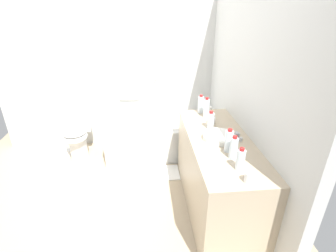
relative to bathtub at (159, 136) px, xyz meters
The scene contains 19 objects.
ground_plane 1.07m from the bathtub, 128.09° to the right, with size 3.94×3.94×0.00m, color tan.
wall_back_tiled 1.18m from the bathtub, 147.19° to the left, with size 3.34×0.10×2.33m, color silver.
wall_right_mirror 1.50m from the bathtub, 42.87° to the right, with size 0.10×2.76×2.33m, color silver.
bathtub is the anchor object (origin of this frame).
toilet 1.17m from the bathtub, behind, with size 0.35×0.48×0.69m.
vanity_counter 1.32m from the bathtub, 65.93° to the right, with size 0.59×1.55×0.84m, color tan.
sink_basin 1.44m from the bathtub, 66.50° to the right, with size 0.32×0.32×0.05m, color white.
sink_faucet 1.52m from the bathtub, 59.53° to the right, with size 0.12×0.15×0.06m.
water_bottle_0 0.98m from the bathtub, 47.11° to the right, with size 0.07×0.07×0.22m.
water_bottle_1 1.09m from the bathtub, 52.55° to the right, with size 0.07×0.07×0.24m.
water_bottle_2 1.27m from the bathtub, 62.82° to the right, with size 0.07×0.07×0.19m.
water_bottle_3 1.92m from the bathtub, 72.41° to the right, with size 0.07×0.07×0.20m.
water_bottle_4 1.77m from the bathtub, 70.63° to the right, with size 0.07×0.07×0.21m.
water_bottle_5 1.67m from the bathtub, 69.36° to the right, with size 0.07×0.07×0.22m.
drinking_glass_0 1.18m from the bathtub, 57.73° to the right, with size 0.08×0.08×0.08m, color white.
drinking_glass_1 2.05m from the bathtub, 73.49° to the right, with size 0.07×0.07×0.08m, color white.
drinking_glass_2 1.02m from the bathtub, 44.65° to the right, with size 0.07×0.07×0.09m, color white.
bath_mat 0.63m from the bathtub, 94.81° to the right, with size 0.56×0.33×0.01m, color white.
toilet_paper_roll 1.37m from the bathtub, behind, with size 0.11×0.11×0.11m, color white.
Camera 1 is at (0.47, -2.48, 2.00)m, focal length 26.71 mm.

